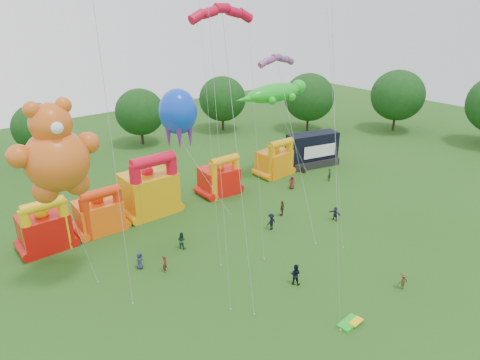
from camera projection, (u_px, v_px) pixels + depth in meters
ground at (389, 344)px, 31.06m from camera, size 160.00×160.00×0.00m
tree_ring at (384, 274)px, 28.41m from camera, size 120.49×122.56×12.07m
bouncy_castle_0 at (45, 229)px, 42.20m from camera, size 4.51×3.63×5.73m
bouncy_castle_1 at (100, 213)px, 45.67m from camera, size 4.73×3.85×5.28m
bouncy_castle_2 at (150, 190)px, 49.29m from camera, size 5.73×4.62×7.54m
bouncy_castle_3 at (220, 178)px, 54.62m from camera, size 4.90×4.12×5.37m
bouncy_castle_4 at (275, 161)px, 60.51m from camera, size 4.83×4.05×5.48m
stage_trailer at (312, 150)px, 63.82m from camera, size 8.28×4.74×5.05m
teddy_bear_kite at (58, 163)px, 33.26m from camera, size 6.96×4.94×16.45m
gecko_kite at (287, 126)px, 57.25m from camera, size 11.84×6.17×13.26m
octopus_kite at (193, 149)px, 49.42m from camera, size 4.54×9.22×14.05m
parafoil_kites at (238, 142)px, 37.56m from camera, size 24.01×14.32×31.89m
diamond_kites at (263, 103)px, 34.62m from camera, size 17.13×19.14×36.36m
folded_kite_bundle at (350, 323)px, 32.85m from camera, size 2.07×1.23×0.31m
spectator_0 at (140, 261)px, 39.49m from camera, size 0.92×0.71×1.68m
spectator_1 at (165, 264)px, 39.04m from camera, size 0.72×0.71×1.68m
spectator_2 at (181, 240)px, 42.73m from camera, size 1.02×1.10×1.81m
spectator_3 at (271, 222)px, 46.23m from camera, size 1.29×0.81×1.91m
spectator_4 at (282, 208)px, 49.25m from camera, size 1.19×0.92×1.88m
spectator_5 at (335, 214)px, 48.29m from camera, size 0.71×1.57×1.63m
spectator_6 at (292, 182)px, 56.36m from camera, size 1.03×1.01×1.79m
spectator_7 at (330, 174)px, 58.86m from camera, size 0.74×0.81×1.86m
spectator_8 at (295, 274)px, 37.28m from camera, size 1.12×1.20×1.96m
spectator_9 at (403, 281)px, 36.72m from camera, size 1.14×0.86×1.56m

